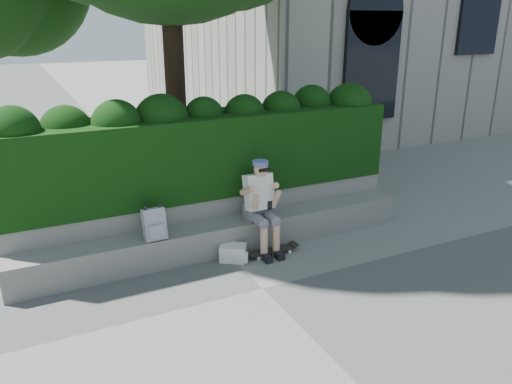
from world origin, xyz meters
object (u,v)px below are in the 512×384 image
person (261,202)px  backpack_ground (233,253)px  backpack_plaid (154,224)px  skateboard (272,250)px

person → backpack_ground: bearing=-163.0°
backpack_plaid → backpack_ground: bearing=-14.7°
person → backpack_plaid: 1.58m
person → skateboard: (0.07, -0.24, -0.69)m
person → backpack_ground: person is taller
person → backpack_ground: 0.84m
backpack_ground → person: bearing=49.9°
skateboard → backpack_ground: bearing=172.6°
skateboard → backpack_ground: backpack_ground is taller
backpack_plaid → backpack_ground: 1.21m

